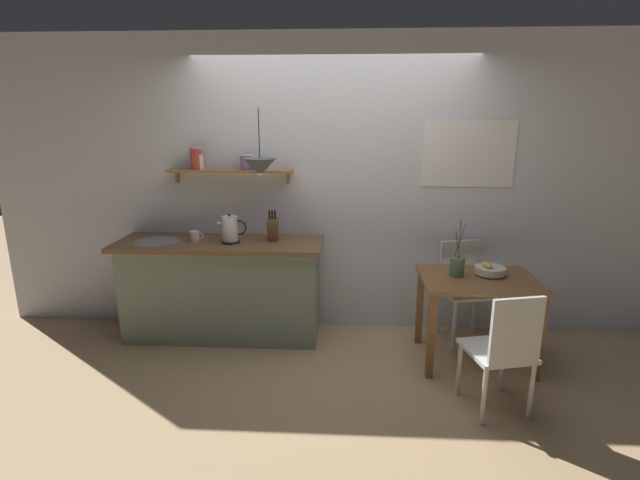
% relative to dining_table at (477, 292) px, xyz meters
% --- Properties ---
extents(ground_plane, '(14.00, 14.00, 0.00)m').
position_rel_dining_table_xyz_m(ground_plane, '(-1.20, 0.03, -0.60)').
color(ground_plane, tan).
extents(back_wall, '(6.80, 0.11, 2.70)m').
position_rel_dining_table_xyz_m(back_wall, '(-0.99, 0.68, 0.75)').
color(back_wall, silver).
rests_on(back_wall, ground_plane).
extents(kitchen_counter, '(1.83, 0.63, 0.91)m').
position_rel_dining_table_xyz_m(kitchen_counter, '(-2.20, 0.35, -0.14)').
color(kitchen_counter, gray).
rests_on(kitchen_counter, ground_plane).
extents(wall_shelf, '(1.13, 0.20, 0.33)m').
position_rel_dining_table_xyz_m(wall_shelf, '(-2.15, 0.52, 0.96)').
color(wall_shelf, '#9E6B3D').
extents(dining_table, '(0.92, 0.69, 0.73)m').
position_rel_dining_table_xyz_m(dining_table, '(0.00, 0.00, 0.00)').
color(dining_table, brown).
rests_on(dining_table, ground_plane).
extents(dining_chair_near, '(0.49, 0.49, 0.89)m').
position_rel_dining_table_xyz_m(dining_chair_near, '(-0.01, -0.74, -0.11)').
color(dining_chair_near, silver).
rests_on(dining_chair_near, ground_plane).
extents(dining_chair_far, '(0.50, 0.48, 0.89)m').
position_rel_dining_table_xyz_m(dining_chair_far, '(-0.00, 0.44, -0.09)').
color(dining_chair_far, white).
rests_on(dining_chair_far, ground_plane).
extents(fruit_bowl, '(0.24, 0.24, 0.11)m').
position_rel_dining_table_xyz_m(fruit_bowl, '(0.11, 0.08, 0.17)').
color(fruit_bowl, silver).
rests_on(fruit_bowl, dining_table).
extents(twig_vase, '(0.12, 0.12, 0.47)m').
position_rel_dining_table_xyz_m(twig_vase, '(-0.17, 0.04, 0.21)').
color(twig_vase, '#567056').
rests_on(twig_vase, dining_table).
extents(electric_kettle, '(0.25, 0.16, 0.26)m').
position_rel_dining_table_xyz_m(electric_kettle, '(-2.08, 0.29, 0.43)').
color(electric_kettle, black).
rests_on(electric_kettle, kitchen_counter).
extents(knife_block, '(0.09, 0.15, 0.28)m').
position_rel_dining_table_xyz_m(knife_block, '(-1.72, 0.38, 0.42)').
color(knife_block, brown).
rests_on(knife_block, kitchen_counter).
extents(coffee_mug_by_sink, '(0.12, 0.08, 0.09)m').
position_rel_dining_table_xyz_m(coffee_mug_by_sink, '(-2.41, 0.32, 0.36)').
color(coffee_mug_by_sink, white).
rests_on(coffee_mug_by_sink, kitchen_counter).
extents(pendant_lamp, '(0.27, 0.27, 0.54)m').
position_rel_dining_table_xyz_m(pendant_lamp, '(-1.79, 0.21, 0.98)').
color(pendant_lamp, black).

